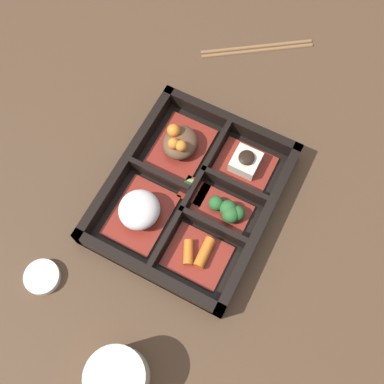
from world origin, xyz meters
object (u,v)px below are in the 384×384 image
object	(u,v)px
sauce_dish	(42,277)
bowl_rice	(140,211)
chopsticks	(257,48)
tea_cup	(118,377)

from	to	relation	value
sauce_dish	bowl_rice	bearing A→B (deg)	-29.00
bowl_rice	chopsticks	bearing A→B (deg)	-3.83
bowl_rice	chopsticks	distance (m)	0.38
tea_cup	bowl_rice	bearing A→B (deg)	22.87
tea_cup	chopsticks	distance (m)	0.59
bowl_rice	tea_cup	bearing A→B (deg)	-157.13
tea_cup	chopsticks	bearing A→B (deg)	6.19
bowl_rice	chopsticks	size ratio (longest dim) A/B	0.61
chopsticks	sauce_dish	world-z (taller)	sauce_dish
bowl_rice	sauce_dish	xyz separation A→B (m)	(-0.15, 0.08, -0.02)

